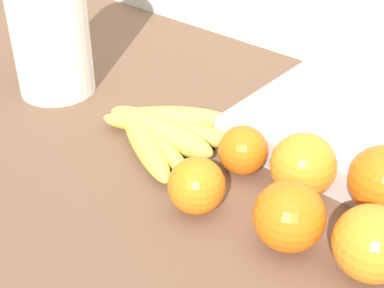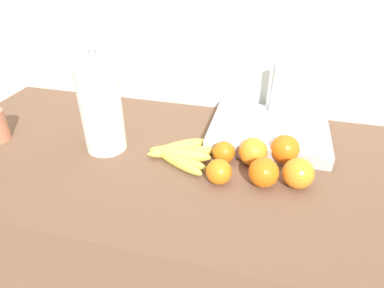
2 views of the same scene
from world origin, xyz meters
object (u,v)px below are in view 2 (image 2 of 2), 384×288
(orange_right, at_px, (224,152))
(orange_front, at_px, (285,149))
(orange_far_right, at_px, (298,173))
(orange_back_left, at_px, (253,152))
(paper_towel_roll, at_px, (101,107))
(banana_bunch, at_px, (179,154))
(orange_back_right, at_px, (219,172))
(sink_basin, at_px, (269,130))
(orange_center, at_px, (264,172))

(orange_right, bearing_deg, orange_front, 14.71)
(orange_far_right, xyz_separation_m, orange_back_left, (-0.12, 0.07, 0.00))
(paper_towel_roll, bearing_deg, orange_back_left, 3.00)
(banana_bunch, relative_size, orange_front, 2.55)
(orange_back_right, relative_size, orange_far_right, 0.85)
(paper_towel_roll, bearing_deg, banana_bunch, -2.00)
(orange_back_right, bearing_deg, orange_right, 92.00)
(orange_back_right, xyz_separation_m, orange_front, (0.17, 0.14, 0.01))
(orange_front, bearing_deg, paper_towel_roll, -173.83)
(orange_front, relative_size, orange_right, 1.29)
(orange_back_right, height_order, orange_back_left, orange_back_left)
(orange_back_right, bearing_deg, orange_back_left, 53.81)
(banana_bunch, distance_m, orange_right, 0.13)
(orange_front, distance_m, orange_right, 0.17)
(orange_back_left, bearing_deg, orange_far_right, -30.21)
(banana_bunch, height_order, sink_basin, sink_basin)
(banana_bunch, xyz_separation_m, orange_far_right, (0.33, -0.04, 0.02))
(banana_bunch, xyz_separation_m, orange_front, (0.30, 0.07, 0.02))
(orange_center, height_order, paper_towel_roll, paper_towel_roll)
(orange_back_left, height_order, sink_basin, sink_basin)
(orange_back_right, relative_size, orange_center, 0.87)
(orange_right, bearing_deg, orange_back_right, -88.00)
(sink_basin, bearing_deg, orange_far_right, -69.95)
(banana_bunch, relative_size, paper_towel_roll, 0.69)
(orange_front, height_order, orange_right, orange_front)
(banana_bunch, relative_size, orange_back_left, 2.61)
(banana_bunch, xyz_separation_m, sink_basin, (0.25, 0.20, 0.00))
(orange_right, bearing_deg, orange_back_left, 7.05)
(orange_center, bearing_deg, orange_front, 67.32)
(orange_back_right, height_order, paper_towel_roll, paper_towel_roll)
(orange_far_right, xyz_separation_m, sink_basin, (-0.09, 0.24, -0.02))
(orange_back_left, xyz_separation_m, sink_basin, (0.04, 0.17, -0.02))
(banana_bunch, distance_m, orange_far_right, 0.34)
(orange_back_left, bearing_deg, orange_back_right, -126.19)
(orange_far_right, height_order, orange_back_left, same)
(orange_front, xyz_separation_m, orange_far_right, (0.04, -0.11, -0.00))
(orange_back_right, relative_size, sink_basin, 0.19)
(orange_front, relative_size, paper_towel_roll, 0.27)
(orange_back_right, distance_m, orange_right, 0.10)
(orange_far_right, distance_m, orange_back_left, 0.14)
(orange_front, relative_size, orange_back_left, 1.03)
(orange_center, distance_m, orange_right, 0.14)
(orange_far_right, xyz_separation_m, orange_right, (-0.20, 0.06, -0.01))
(orange_far_right, distance_m, paper_towel_roll, 0.58)
(orange_center, relative_size, orange_back_left, 0.98)
(orange_front, height_order, orange_far_right, orange_front)
(banana_bunch, xyz_separation_m, orange_back_right, (0.13, -0.08, 0.02))
(orange_back_right, distance_m, orange_far_right, 0.20)
(orange_back_right, distance_m, orange_back_left, 0.13)
(orange_center, xyz_separation_m, sink_basin, (0.00, 0.25, -0.02))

